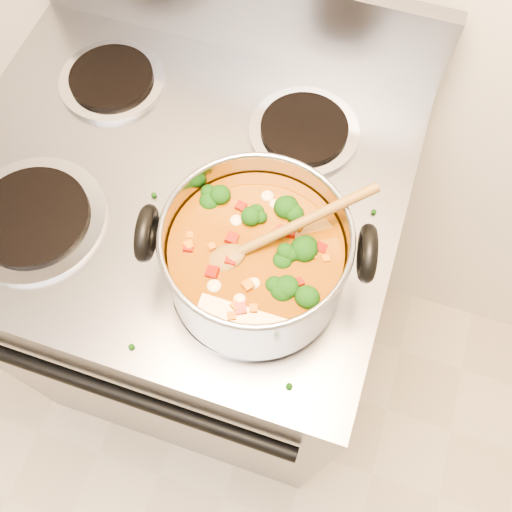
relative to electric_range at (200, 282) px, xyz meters
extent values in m
cube|color=gray|center=(0.00, 0.00, -0.01)|extent=(0.74, 0.64, 0.92)
cube|color=gray|center=(0.00, 0.30, 0.53)|extent=(0.74, 0.03, 0.16)
cylinder|color=black|center=(0.00, -0.34, 0.33)|extent=(0.63, 0.02, 0.02)
cylinder|color=#A5A5AD|center=(-0.18, -0.15, 0.46)|extent=(0.22, 0.22, 0.01)
cylinder|color=black|center=(-0.18, -0.15, 0.46)|extent=(0.18, 0.18, 0.01)
cylinder|color=#A5A5AD|center=(0.18, -0.15, 0.46)|extent=(0.22, 0.22, 0.01)
cylinder|color=black|center=(0.18, -0.15, 0.46)|extent=(0.18, 0.18, 0.01)
cylinder|color=#A5A5AD|center=(-0.18, 0.14, 0.46)|extent=(0.18, 0.18, 0.01)
cylinder|color=black|center=(-0.18, 0.14, 0.46)|extent=(0.15, 0.15, 0.01)
cylinder|color=#A5A5AD|center=(0.18, 0.14, 0.46)|extent=(0.18, 0.18, 0.01)
cylinder|color=black|center=(0.18, 0.14, 0.46)|extent=(0.15, 0.15, 0.01)
cylinder|color=#A6A6AE|center=(0.18, -0.14, 0.54)|extent=(0.25, 0.25, 0.13)
torus|color=#A6A6AE|center=(0.18, -0.14, 0.60)|extent=(0.25, 0.25, 0.01)
cylinder|color=#7E3C0B|center=(0.18, -0.14, 0.52)|extent=(0.23, 0.23, 0.10)
torus|color=black|center=(0.05, -0.17, 0.58)|extent=(0.04, 0.08, 0.08)
torus|color=black|center=(0.32, -0.11, 0.58)|extent=(0.04, 0.08, 0.08)
ellipsoid|color=black|center=(0.14, -0.22, 0.57)|extent=(0.04, 0.04, 0.03)
ellipsoid|color=black|center=(0.23, -0.11, 0.57)|extent=(0.04, 0.04, 0.03)
ellipsoid|color=black|center=(0.16, -0.12, 0.57)|extent=(0.04, 0.04, 0.03)
ellipsoid|color=black|center=(0.26, -0.14, 0.57)|extent=(0.04, 0.04, 0.03)
ellipsoid|color=black|center=(0.25, -0.13, 0.57)|extent=(0.04, 0.04, 0.03)
ellipsoid|color=black|center=(0.26, -0.18, 0.57)|extent=(0.04, 0.04, 0.03)
ellipsoid|color=black|center=(0.14, -0.19, 0.57)|extent=(0.04, 0.04, 0.03)
ellipsoid|color=#951E05|center=(0.23, -0.20, 0.57)|extent=(0.01, 0.01, 0.01)
ellipsoid|color=#951E05|center=(0.19, -0.10, 0.57)|extent=(0.01, 0.01, 0.01)
ellipsoid|color=#951E05|center=(0.14, -0.12, 0.57)|extent=(0.01, 0.01, 0.01)
ellipsoid|color=#951E05|center=(0.22, -0.06, 0.57)|extent=(0.01, 0.01, 0.01)
ellipsoid|color=#951E05|center=(0.11, -0.16, 0.57)|extent=(0.01, 0.01, 0.01)
ellipsoid|color=#951E05|center=(0.11, -0.08, 0.57)|extent=(0.01, 0.01, 0.01)
ellipsoid|color=#951E05|center=(0.20, -0.06, 0.57)|extent=(0.01, 0.01, 0.01)
ellipsoid|color=#951E05|center=(0.23, -0.12, 0.57)|extent=(0.01, 0.01, 0.01)
ellipsoid|color=#951E05|center=(0.24, -0.07, 0.57)|extent=(0.01, 0.01, 0.01)
ellipsoid|color=#951E05|center=(0.14, -0.18, 0.57)|extent=(0.01, 0.01, 0.01)
ellipsoid|color=#951E05|center=(0.23, -0.14, 0.57)|extent=(0.01, 0.01, 0.01)
ellipsoid|color=#AD5309|center=(0.24, -0.08, 0.57)|extent=(0.01, 0.01, 0.01)
ellipsoid|color=#AD5309|center=(0.15, -0.09, 0.57)|extent=(0.01, 0.01, 0.01)
ellipsoid|color=#AD5309|center=(0.24, -0.11, 0.57)|extent=(0.01, 0.01, 0.01)
ellipsoid|color=#AD5309|center=(0.16, -0.20, 0.57)|extent=(0.01, 0.01, 0.01)
ellipsoid|color=#AD5309|center=(0.24, -0.13, 0.57)|extent=(0.01, 0.01, 0.01)
ellipsoid|color=#AD5309|center=(0.27, -0.10, 0.57)|extent=(0.01, 0.01, 0.01)
ellipsoid|color=#AD5309|center=(0.24, -0.09, 0.57)|extent=(0.01, 0.01, 0.01)
ellipsoid|color=#AD5309|center=(0.13, -0.16, 0.57)|extent=(0.01, 0.01, 0.01)
ellipsoid|color=#AD5309|center=(0.25, -0.15, 0.57)|extent=(0.01, 0.01, 0.01)
ellipsoid|color=#AD5309|center=(0.26, -0.20, 0.57)|extent=(0.01, 0.01, 0.01)
ellipsoid|color=beige|center=(0.19, -0.13, 0.57)|extent=(0.02, 0.02, 0.01)
ellipsoid|color=beige|center=(0.19, -0.12, 0.57)|extent=(0.02, 0.02, 0.01)
ellipsoid|color=beige|center=(0.21, -0.05, 0.57)|extent=(0.02, 0.02, 0.01)
ellipsoid|color=beige|center=(0.22, -0.23, 0.57)|extent=(0.02, 0.02, 0.01)
ellipsoid|color=beige|center=(0.17, -0.07, 0.57)|extent=(0.02, 0.02, 0.01)
ellipsoid|color=beige|center=(0.15, -0.19, 0.57)|extent=(0.02, 0.02, 0.01)
ellipsoid|color=beige|center=(0.14, -0.17, 0.57)|extent=(0.02, 0.02, 0.01)
ellipsoid|color=beige|center=(0.11, -0.11, 0.57)|extent=(0.02, 0.02, 0.01)
ellipsoid|color=brown|center=(0.15, -0.17, 0.57)|extent=(0.07, 0.07, 0.03)
cylinder|color=brown|center=(0.23, -0.10, 0.59)|extent=(0.17, 0.15, 0.07)
ellipsoid|color=black|center=(0.06, 0.00, 0.46)|extent=(0.01, 0.01, 0.01)
ellipsoid|color=black|center=(0.04, -0.26, 0.46)|extent=(0.01, 0.01, 0.01)
ellipsoid|color=black|center=(0.09, -0.30, 0.46)|extent=(0.01, 0.01, 0.01)
ellipsoid|color=black|center=(0.31, -0.28, 0.46)|extent=(0.01, 0.01, 0.01)
ellipsoid|color=black|center=(0.19, 0.03, 0.46)|extent=(0.01, 0.01, 0.01)
camera|label=1|loc=(0.29, -0.45, 1.23)|focal=40.00mm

